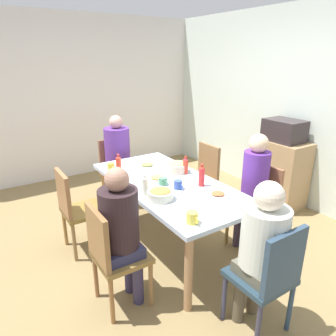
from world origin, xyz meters
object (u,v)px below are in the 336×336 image
plate_2 (147,166)px  bottle_1 (202,176)px  person_0 (254,184)px  chair_2 (112,252)px  bottle_2 (119,164)px  chair_0 (258,202)px  bottle_0 (185,166)px  person_3 (118,153)px  cup_3 (111,167)px  dining_table (168,190)px  side_cabinet (279,173)px  bowl_1 (160,194)px  cup_2 (163,181)px  person_2 (121,226)px  bowl_0 (177,167)px  person_1 (262,243)px  plate_1 (218,195)px  chair_5 (202,175)px  chair_4 (75,207)px  cup_0 (178,185)px  chair_1 (269,275)px  cup_1 (192,218)px  microwave (284,130)px  chair_3 (116,168)px  bottle_3 (145,186)px  plate_0 (157,178)px

plate_2 → bottle_1: bearing=13.0°
person_0 → chair_2: (-0.00, -1.56, -0.22)m
chair_2 → bottle_2: bearing=152.0°
chair_0 → bottle_1: bearing=-109.4°
chair_0 → bottle_0: 0.85m
person_3 → cup_3: 0.71m
dining_table → side_cabinet: 1.88m
person_3 → bowl_1: (1.52, -0.27, 0.06)m
dining_table → cup_2: bearing=-68.7°
person_2 → cup_3: (-1.07, 0.38, 0.09)m
bowl_0 → person_1: bearing=-9.8°
plate_1 → chair_5: bearing=147.7°
chair_4 → cup_0: 1.09m
chair_1 → chair_5: 1.96m
cup_2 → cup_3: size_ratio=1.04×
chair_4 → cup_1: (1.25, 0.54, 0.29)m
chair_4 → cup_0: (0.66, 0.81, 0.29)m
cup_0 → microwave: size_ratio=0.24×
plate_1 → side_cabinet: size_ratio=0.24×
chair_4 → cup_3: bearing=106.5°
plate_2 → cup_2: bearing=-12.6°
dining_table → cup_2: (0.03, -0.08, 0.12)m
person_0 → bowl_1: bearing=-99.5°
cup_0 → person_1: bearing=0.6°
dining_table → chair_4: (-0.47, -0.82, -0.16)m
cup_2 → person_3: bearing=176.6°
plate_1 → person_3: bearing=-173.6°
cup_3 → side_cabinet: 2.30m
chair_3 → bottle_1: bearing=8.1°
person_1 → cup_3: 1.87m
person_0 → cup_0: bearing=-110.0°
chair_2 → bottle_1: size_ratio=4.06×
person_0 → plate_1: bearing=-83.6°
chair_2 → bowl_0: chair_2 is taller
chair_2 → cup_3: size_ratio=7.90×
person_0 → plate_1: (0.06, -0.54, 0.04)m
chair_2 → chair_3: (-1.78, 0.82, 0.00)m
dining_table → chair_3: chair_3 is taller
plate_1 → bottle_3: 0.66m
bowl_1 → chair_5: bearing=124.9°
chair_0 → chair_1: 1.18m
chair_1 → cup_0: (-1.12, -0.01, 0.29)m
cup_3 → microwave: (0.51, 2.22, 0.23)m
side_cabinet → bottle_0: bearing=-90.3°
dining_table → person_2: (0.47, -0.73, 0.04)m
cup_1 → cup_3: bearing=-177.3°
bottle_0 → bottle_3: 0.68m
chair_1 → person_2: (-0.85, -0.73, 0.21)m
plate_0 → bottle_0: bottle_0 is taller
chair_2 → person_2: 0.22m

